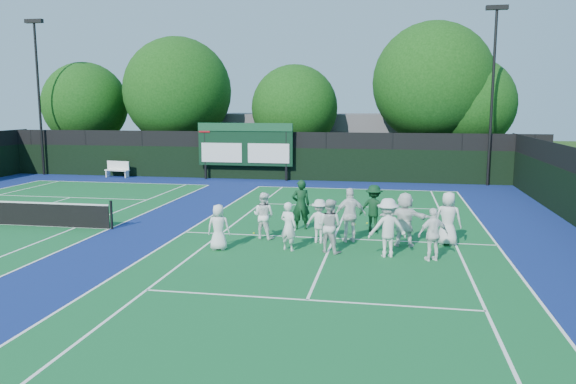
# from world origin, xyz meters

# --- Properties ---
(ground) EXTENTS (120.00, 120.00, 0.00)m
(ground) POSITION_xyz_m (0.00, 0.00, 0.00)
(ground) COLOR #1D3C10
(ground) RESTS_ON ground
(court_apron) EXTENTS (34.00, 32.00, 0.01)m
(court_apron) POSITION_xyz_m (-6.00, 1.00, 0.00)
(court_apron) COLOR navy
(court_apron) RESTS_ON ground
(near_court) EXTENTS (11.05, 23.85, 0.01)m
(near_court) POSITION_xyz_m (0.00, 1.00, 0.01)
(near_court) COLOR #135D2B
(near_court) RESTS_ON ground
(back_fence) EXTENTS (34.00, 0.08, 3.00)m
(back_fence) POSITION_xyz_m (-6.00, 16.00, 1.36)
(back_fence) COLOR black
(back_fence) RESTS_ON ground
(scoreboard) EXTENTS (6.00, 0.21, 3.55)m
(scoreboard) POSITION_xyz_m (-7.01, 15.59, 2.19)
(scoreboard) COLOR black
(scoreboard) RESTS_ON ground
(clubhouse) EXTENTS (18.00, 6.00, 4.00)m
(clubhouse) POSITION_xyz_m (-2.00, 24.00, 2.00)
(clubhouse) COLOR #5D5C61
(clubhouse) RESTS_ON ground
(light_pole_left) EXTENTS (1.20, 0.30, 10.12)m
(light_pole_left) POSITION_xyz_m (-21.00, 15.70, 6.30)
(light_pole_left) COLOR black
(light_pole_left) RESTS_ON ground
(light_pole_right) EXTENTS (1.20, 0.30, 10.12)m
(light_pole_right) POSITION_xyz_m (7.50, 15.70, 6.30)
(light_pole_right) COLOR black
(light_pole_right) RESTS_ON ground
(bench) EXTENTS (1.70, 0.71, 1.05)m
(bench) POSITION_xyz_m (-15.49, 15.38, 0.56)
(bench) COLOR white
(bench) RESTS_ON ground
(tree_a) EXTENTS (6.01, 6.01, 7.69)m
(tree_a) POSITION_xyz_m (-19.75, 19.58, 4.53)
(tree_a) COLOR black
(tree_a) RESTS_ON ground
(tree_b) EXTENTS (7.47, 7.47, 9.32)m
(tree_b) POSITION_xyz_m (-12.69, 19.58, 5.39)
(tree_b) COLOR black
(tree_b) RESTS_ON ground
(tree_c) EXTENTS (5.80, 5.80, 7.34)m
(tree_c) POSITION_xyz_m (-4.40, 19.58, 4.29)
(tree_c) COLOR black
(tree_c) RESTS_ON ground
(tree_d) EXTENTS (7.72, 7.72, 9.92)m
(tree_d) POSITION_xyz_m (4.62, 19.58, 5.86)
(tree_d) COLOR black
(tree_d) RESTS_ON ground
(tree_e) EXTENTS (5.88, 5.88, 7.66)m
(tree_e) POSITION_xyz_m (6.89, 19.58, 4.56)
(tree_e) COLOR black
(tree_e) RESTS_ON ground
(tennis_ball_1) EXTENTS (0.07, 0.07, 0.07)m
(tennis_ball_1) POSITION_xyz_m (1.05, 3.69, 0.03)
(tennis_ball_1) COLOR #C6DB19
(tennis_ball_1) RESTS_ON ground
(tennis_ball_2) EXTENTS (0.07, 0.07, 0.07)m
(tennis_ball_2) POSITION_xyz_m (2.01, 0.28, 0.03)
(tennis_ball_2) COLOR #C6DB19
(tennis_ball_2) RESTS_ON ground
(tennis_ball_3) EXTENTS (0.07, 0.07, 0.07)m
(tennis_ball_3) POSITION_xyz_m (-2.94, 1.19, 0.03)
(tennis_ball_3) COLOR #C6DB19
(tennis_ball_3) RESTS_ON ground
(tennis_ball_4) EXTENTS (0.07, 0.07, 0.07)m
(tennis_ball_4) POSITION_xyz_m (0.58, 3.37, 0.03)
(tennis_ball_4) COLOR #C6DB19
(tennis_ball_4) RESTS_ON ground
(player_front_0) EXTENTS (0.78, 0.55, 1.50)m
(player_front_0) POSITION_xyz_m (-3.51, -1.21, 0.75)
(player_front_0) COLOR white
(player_front_0) RESTS_ON ground
(player_front_1) EXTENTS (0.69, 0.59, 1.59)m
(player_front_1) POSITION_xyz_m (-1.28, -0.88, 0.80)
(player_front_1) COLOR white
(player_front_1) RESTS_ON ground
(player_front_2) EXTENTS (1.02, 0.91, 1.72)m
(player_front_2) POSITION_xyz_m (0.04, -0.86, 0.86)
(player_front_2) COLOR silver
(player_front_2) RESTS_ON ground
(player_front_3) EXTENTS (1.32, 0.96, 1.84)m
(player_front_3) POSITION_xyz_m (1.85, -1.08, 0.92)
(player_front_3) COLOR silver
(player_front_3) RESTS_ON ground
(player_front_4) EXTENTS (1.03, 0.72, 1.62)m
(player_front_4) POSITION_xyz_m (3.20, -1.28, 0.81)
(player_front_4) COLOR white
(player_front_4) RESTS_ON ground
(player_back_0) EXTENTS (0.95, 0.83, 1.65)m
(player_back_0) POSITION_xyz_m (-2.43, 0.59, 0.82)
(player_back_0) COLOR white
(player_back_0) RESTS_ON ground
(player_back_1) EXTENTS (1.08, 0.77, 1.51)m
(player_back_1) POSITION_xyz_m (-0.43, 0.31, 0.75)
(player_back_1) COLOR silver
(player_back_1) RESTS_ON ground
(player_back_2) EXTENTS (1.18, 0.77, 1.87)m
(player_back_2) POSITION_xyz_m (0.59, 0.63, 0.94)
(player_back_2) COLOR white
(player_back_2) RESTS_ON ground
(player_back_3) EXTENTS (1.71, 0.62, 1.82)m
(player_back_3) POSITION_xyz_m (2.40, 0.36, 0.91)
(player_back_3) COLOR white
(player_back_3) RESTS_ON ground
(player_back_4) EXTENTS (0.99, 0.76, 1.81)m
(player_back_4) POSITION_xyz_m (3.83, 0.79, 0.90)
(player_back_4) COLOR silver
(player_back_4) RESTS_ON ground
(coach_left) EXTENTS (0.79, 0.63, 1.89)m
(coach_left) POSITION_xyz_m (-1.38, 2.28, 0.94)
(coach_left) COLOR #0E351A
(coach_left) RESTS_ON ground
(coach_right) EXTENTS (1.26, 0.93, 1.75)m
(coach_right) POSITION_xyz_m (1.33, 2.39, 0.87)
(coach_right) COLOR #0D3218
(coach_right) RESTS_ON ground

